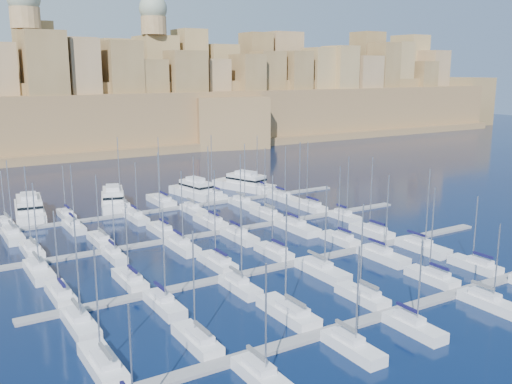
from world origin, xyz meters
TOP-DOWN VIEW (x-y plane):
  - ground at (0.00, 0.00)m, footprint 600.00×600.00m
  - pontoon_near at (0.00, -34.00)m, footprint 84.00×2.00m
  - pontoon_mid_near at (0.00, -12.00)m, footprint 84.00×2.00m
  - pontoon_mid_far at (0.00, 10.00)m, footprint 84.00×2.00m
  - pontoon_far at (0.00, 32.00)m, footprint 84.00×2.00m
  - sailboat_0 at (-35.93, -28.42)m, footprint 2.82×9.40m
  - sailboat_1 at (-25.26, -28.77)m, footprint 2.60×8.68m
  - sailboat_2 at (-12.24, -27.97)m, footprint 3.09×10.31m
  - sailboat_3 at (-0.69, -28.83)m, footprint 2.57×8.56m
  - sailboat_4 at (12.82, -28.84)m, footprint 2.56×8.55m
  - sailboat_5 at (22.61, -28.79)m, footprint 2.59×8.64m
  - sailboat_7 at (-23.15, -39.23)m, footprint 2.61×8.69m
  - sailboat_8 at (-11.41, -39.09)m, footprint 2.52×8.40m
  - sailboat_9 at (-1.89, -39.06)m, footprint 2.50×8.33m
  - sailboat_10 at (11.97, -39.21)m, footprint 2.59×8.65m
  - sailboat_12 at (-35.17, -6.82)m, footprint 2.57×8.57m
  - sailboat_13 at (-25.32, -6.66)m, footprint 2.67×8.90m
  - sailboat_14 at (-10.98, -6.52)m, footprint 2.76×9.20m
  - sailboat_15 at (-0.43, -6.79)m, footprint 2.59×8.64m
  - sailboat_16 at (13.70, -6.89)m, footprint 2.53×8.43m
  - sailboat_17 at (21.92, -6.29)m, footprint 2.89×9.65m
  - sailboat_18 at (-35.35, -17.45)m, footprint 2.74×9.13m
  - sailboat_19 at (-24.49, -17.31)m, footprint 2.65×8.85m
  - sailboat_20 at (-12.98, -17.10)m, footprint 2.52×8.41m
  - sailboat_21 at (0.87, -18.03)m, footprint 3.09×10.31m
  - sailboat_22 at (13.58, -17.77)m, footprint 2.93×9.78m
  - sailboat_23 at (22.62, -17.98)m, footprint 3.06×10.21m
  - sailboat_24 at (-34.71, 15.41)m, footprint 2.71×9.05m
  - sailboat_25 at (-23.16, 15.20)m, footprint 2.58×8.61m
  - sailboat_26 at (-11.34, 15.41)m, footprint 2.71×9.04m
  - sailboat_27 at (-0.69, 15.88)m, footprint 3.00×10.00m
  - sailboat_28 at (12.22, 15.38)m, footprint 2.69×8.98m
  - sailboat_29 at (23.79, 16.05)m, footprint 3.10×10.34m
  - sailboat_30 at (-35.82, 4.14)m, footprint 2.99×9.97m
  - sailboat_31 at (-23.74, 5.39)m, footprint 2.22×7.42m
  - sailboat_32 at (-12.22, 4.29)m, footprint 2.90×9.65m
  - sailboat_33 at (-0.77, 4.30)m, footprint 2.89×9.64m
  - sailboat_34 at (11.65, 3.59)m, footprint 3.33×11.09m
  - sailboat_35 at (25.01, 5.02)m, footprint 2.45×8.17m
  - sailboat_36 at (-35.68, 36.74)m, footprint 2.30×7.67m
  - sailboat_37 at (-23.86, 36.86)m, footprint 2.38×7.92m
  - sailboat_38 at (-11.69, 37.59)m, footprint 2.82×9.41m
  - sailboat_39 at (-1.98, 38.31)m, footprint 3.27×10.88m
  - sailboat_40 at (11.23, 37.75)m, footprint 2.92×9.75m
  - sailboat_41 at (24.02, 37.56)m, footprint 2.81×9.36m
  - sailboat_42 at (-36.02, 26.27)m, footprint 2.91×9.71m
  - sailboat_43 at (-24.87, 26.70)m, footprint 2.65×8.82m
  - sailboat_44 at (-12.14, 26.84)m, footprint 2.56×8.53m
  - sailboat_45 at (0.67, 26.76)m, footprint 2.61×8.69m
  - sailboat_46 at (13.07, 26.31)m, footprint 2.88×9.61m
  - sailboat_47 at (23.99, 26.18)m, footprint 2.96×9.88m
  - motor_yacht_a at (-30.07, 42.60)m, footprint 8.22×19.54m
  - motor_yacht_b at (-12.22, 41.69)m, footprint 9.79×17.78m
  - motor_yacht_c at (7.80, 40.92)m, footprint 7.12×15.99m
  - motor_yacht_d at (22.57, 41.96)m, footprint 10.94×18.33m
  - fortified_city at (-0.19, 155.26)m, footprint 460.00×108.95m

SIDE VIEW (x-z plane):
  - ground at x=0.00m, z-range 0.00..0.00m
  - pontoon_near at x=0.00m, z-range 0.00..0.40m
  - pontoon_mid_near at x=0.00m, z-range 0.00..0.40m
  - pontoon_mid_far at x=0.00m, z-range 0.00..0.40m
  - pontoon_far at x=0.00m, z-range 0.00..0.40m
  - sailboat_31 at x=-23.74m, z-range -4.81..6.22m
  - sailboat_36 at x=-35.68m, z-range -4.98..6.40m
  - sailboat_37 at x=-23.86m, z-range -4.96..6.38m
  - sailboat_9 at x=-1.89m, z-range -5.16..6.59m
  - sailboat_10 at x=11.97m, z-range -5.17..6.62m
  - sailboat_5 at x=22.61m, z-range -5.23..6.67m
  - sailboat_44 at x=-12.14m, z-range -5.54..7.00m
  - sailboat_12 at x=-35.17m, z-range -5.55..7.00m
  - sailboat_8 at x=-11.41m, z-range -5.62..7.07m
  - sailboat_13 at x=-25.32m, z-range -5.46..6.91m
  - sailboat_25 at x=-23.16m, z-range -5.65..7.11m
  - sailboat_45 at x=0.67m, z-range -5.63..7.09m
  - sailboat_7 at x=-23.15m, z-range -5.79..7.25m
  - sailboat_20 at x=-12.98m, z-range -5.96..7.43m
  - sailboat_43 at x=-24.87m, z-range -5.87..7.34m
  - sailboat_35 at x=25.01m, z-range -6.06..7.53m
  - sailboat_3 at x=-0.69m, z-range -6.07..7.54m
  - sailboat_1 at x=-25.26m, z-range -6.10..7.57m
  - sailboat_15 at x=-0.43m, z-range -6.21..7.69m
  - sailboat_19 at x=-24.49m, z-range -6.15..7.63m
  - sailboat_16 at x=13.70m, z-range -6.37..7.85m
  - sailboat_0 at x=-35.93m, z-range -6.07..7.56m
  - sailboat_4 at x=12.82m, z-range -6.42..7.91m
  - sailboat_18 at x=-35.35m, z-range -6.35..7.85m
  - sailboat_47 at x=23.99m, z-range -5.93..7.42m
  - sailboat_32 at x=-12.22m, z-range -6.38..7.88m
  - sailboat_41 at x=24.02m, z-range -6.56..8.06m
  - sailboat_28 at x=12.22m, z-range -6.70..8.20m
  - sailboat_46 at x=13.07m, z-range -6.59..8.10m
  - sailboat_22 at x=13.58m, z-range -6.52..8.03m
  - sailboat_24 at x=-34.71m, z-range -6.90..8.41m
  - sailboat_30 at x=-35.82m, z-range -6.59..8.10m
  - sailboat_17 at x=21.92m, z-range -6.78..8.30m
  - sailboat_42 at x=-36.02m, z-range -6.76..8.27m
  - sailboat_21 at x=0.87m, z-range -6.36..7.87m
  - sailboat_14 at x=-10.98m, z-range -7.08..8.60m
  - sailboat_23 at x=22.62m, z-range -6.60..8.12m
  - sailboat_26 at x=-11.34m, z-range -7.13..8.65m
  - sailboat_40 at x=11.23m, z-range -6.99..8.51m
  - sailboat_33 at x=-0.77m, z-range -7.31..8.85m
  - sailboat_29 at x=23.79m, z-range -6.95..8.49m
  - sailboat_38 at x=-11.69m, z-range -7.42..8.96m
  - sailboat_27 at x=-0.69m, z-range -7.28..8.81m
  - sailboat_2 at x=-12.24m, z-range -7.29..8.83m
  - sailboat_39 at x=-1.98m, z-range -7.07..8.62m
  - sailboat_34 at x=11.65m, z-range -8.00..9.58m
  - motor_yacht_a at x=-30.07m, z-range -0.90..4.35m
  - motor_yacht_b at x=-12.22m, z-range -0.90..4.35m
  - motor_yacht_c at x=7.80m, z-range -0.90..4.35m
  - motor_yacht_d at x=22.57m, z-range -0.90..4.35m
  - fortified_city at x=-0.19m, z-range -15.02..44.50m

